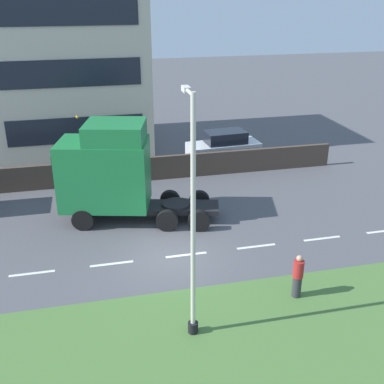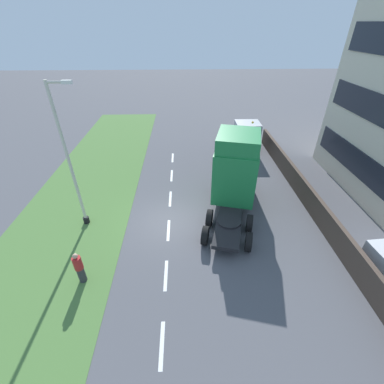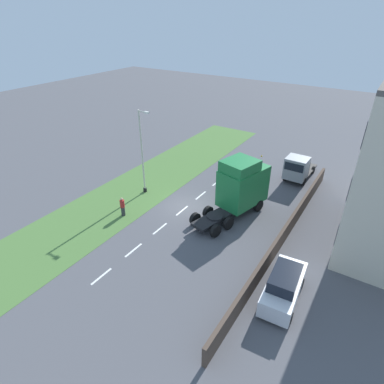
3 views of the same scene
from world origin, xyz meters
name	(u,v)px [view 3 (image 3 of 3)]	position (x,y,z in m)	size (l,w,h in m)	color
ground_plane	(186,207)	(0.00, 0.00, 0.00)	(120.00, 120.00, 0.00)	#515156
grass_verge	(136,190)	(-6.00, 0.00, 0.01)	(7.00, 44.00, 0.01)	#4C7538
lane_markings	(182,211)	(0.00, -0.70, 0.00)	(0.16, 21.00, 0.00)	white
boundary_wall	(285,233)	(9.00, 0.00, 0.72)	(0.25, 24.00, 1.43)	#4C3D33
lorry_cab	(241,186)	(4.23, 2.07, 2.48)	(4.27, 7.86, 5.07)	black
flatbed_truck	(297,168)	(6.73, 10.37, 1.46)	(2.28, 5.57, 2.78)	#999EA3
parked_car	(284,286)	(10.78, -5.59, 1.05)	(2.20, 4.74, 2.17)	silver
lamp_post	(143,157)	(-4.91, 0.17, 3.73)	(1.29, 0.34, 8.08)	black
pedestrian	(123,207)	(-3.86, -4.05, 0.86)	(0.39, 0.39, 1.75)	#333338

